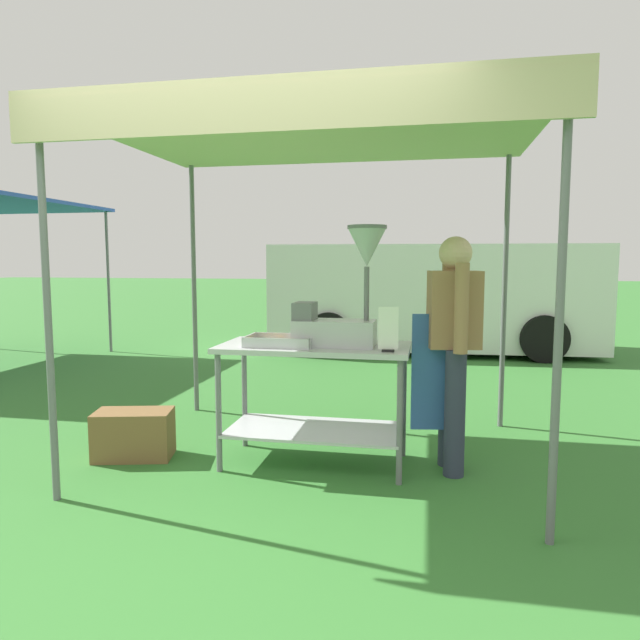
{
  "coord_description": "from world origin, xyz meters",
  "views": [
    {
      "loc": [
        1.05,
        -2.86,
        1.45
      ],
      "look_at": [
        0.27,
        1.2,
        1.01
      ],
      "focal_mm": 31.83,
      "sensor_mm": 36.0,
      "label": 1
    }
  ],
  "objects_px": {
    "vendor": "(452,341)",
    "supply_crate": "(134,434)",
    "donut_tray": "(280,343)",
    "van_white": "(430,296)",
    "stall_canopy": "(317,138)",
    "donut_cart": "(315,377)",
    "menu_sign": "(388,332)",
    "donut_fryer": "(344,301)"
  },
  "relations": [
    {
      "from": "donut_cart",
      "to": "supply_crate",
      "type": "distance_m",
      "value": 1.41
    },
    {
      "from": "donut_fryer",
      "to": "menu_sign",
      "type": "xyz_separation_m",
      "value": [
        0.32,
        -0.18,
        -0.19
      ]
    },
    {
      "from": "donut_cart",
      "to": "van_white",
      "type": "xyz_separation_m",
      "value": [
        0.8,
        5.48,
        0.25
      ]
    },
    {
      "from": "van_white",
      "to": "stall_canopy",
      "type": "bearing_deg",
      "value": -98.42
    },
    {
      "from": "menu_sign",
      "to": "donut_tray",
      "type": "bearing_deg",
      "value": 171.68
    },
    {
      "from": "supply_crate",
      "to": "donut_tray",
      "type": "bearing_deg",
      "value": 2.02
    },
    {
      "from": "donut_cart",
      "to": "donut_tray",
      "type": "distance_m",
      "value": 0.35
    },
    {
      "from": "donut_cart",
      "to": "menu_sign",
      "type": "relative_size",
      "value": 4.54
    },
    {
      "from": "stall_canopy",
      "to": "donut_cart",
      "type": "xyz_separation_m",
      "value": [
        -0.0,
        -0.1,
        -1.67
      ]
    },
    {
      "from": "donut_tray",
      "to": "donut_fryer",
      "type": "distance_m",
      "value": 0.53
    },
    {
      "from": "stall_canopy",
      "to": "donut_cart",
      "type": "distance_m",
      "value": 1.67
    },
    {
      "from": "vendor",
      "to": "van_white",
      "type": "xyz_separation_m",
      "value": [
        -0.15,
        5.43,
        -0.03
      ]
    },
    {
      "from": "vendor",
      "to": "supply_crate",
      "type": "height_order",
      "value": "vendor"
    },
    {
      "from": "supply_crate",
      "to": "menu_sign",
      "type": "bearing_deg",
      "value": -2.2
    },
    {
      "from": "vendor",
      "to": "supply_crate",
      "type": "bearing_deg",
      "value": -175.26
    },
    {
      "from": "donut_tray",
      "to": "donut_fryer",
      "type": "height_order",
      "value": "donut_fryer"
    },
    {
      "from": "stall_canopy",
      "to": "vendor",
      "type": "relative_size",
      "value": 1.89
    },
    {
      "from": "vendor",
      "to": "van_white",
      "type": "relative_size",
      "value": 0.32
    },
    {
      "from": "donut_tray",
      "to": "vendor",
      "type": "relative_size",
      "value": 0.29
    },
    {
      "from": "donut_cart",
      "to": "donut_tray",
      "type": "bearing_deg",
      "value": -155.95
    },
    {
      "from": "donut_tray",
      "to": "van_white",
      "type": "bearing_deg",
      "value": 79.62
    },
    {
      "from": "stall_canopy",
      "to": "supply_crate",
      "type": "distance_m",
      "value": 2.51
    },
    {
      "from": "stall_canopy",
      "to": "donut_tray",
      "type": "height_order",
      "value": "stall_canopy"
    },
    {
      "from": "donut_tray",
      "to": "van_white",
      "type": "xyz_separation_m",
      "value": [
        1.02,
        5.58,
        -0.0
      ]
    },
    {
      "from": "donut_fryer",
      "to": "vendor",
      "type": "distance_m",
      "value": 0.79
    },
    {
      "from": "donut_cart",
      "to": "menu_sign",
      "type": "height_order",
      "value": "menu_sign"
    },
    {
      "from": "stall_canopy",
      "to": "supply_crate",
      "type": "relative_size",
      "value": 5.02
    },
    {
      "from": "donut_tray",
      "to": "van_white",
      "type": "relative_size",
      "value": 0.09
    },
    {
      "from": "stall_canopy",
      "to": "donut_cart",
      "type": "bearing_deg",
      "value": -90.0
    },
    {
      "from": "donut_fryer",
      "to": "van_white",
      "type": "relative_size",
      "value": 0.16
    },
    {
      "from": "supply_crate",
      "to": "stall_canopy",
      "type": "bearing_deg",
      "value": 10.13
    },
    {
      "from": "donut_cart",
      "to": "donut_fryer",
      "type": "xyz_separation_m",
      "value": [
        0.21,
        -0.03,
        0.55
      ]
    },
    {
      "from": "stall_canopy",
      "to": "donut_cart",
      "type": "height_order",
      "value": "stall_canopy"
    },
    {
      "from": "donut_tray",
      "to": "supply_crate",
      "type": "bearing_deg",
      "value": -177.98
    },
    {
      "from": "donut_cart",
      "to": "donut_fryer",
      "type": "height_order",
      "value": "donut_fryer"
    },
    {
      "from": "donut_tray",
      "to": "supply_crate",
      "type": "xyz_separation_m",
      "value": [
        -1.11,
        -0.04,
        -0.71
      ]
    },
    {
      "from": "vendor",
      "to": "van_white",
      "type": "distance_m",
      "value": 5.43
    },
    {
      "from": "stall_canopy",
      "to": "supply_crate",
      "type": "xyz_separation_m",
      "value": [
        -1.33,
        -0.24,
        -2.12
      ]
    },
    {
      "from": "menu_sign",
      "to": "vendor",
      "type": "bearing_deg",
      "value": 32.0
    },
    {
      "from": "donut_fryer",
      "to": "van_white",
      "type": "xyz_separation_m",
      "value": [
        0.58,
        5.5,
        -0.3
      ]
    },
    {
      "from": "donut_tray",
      "to": "donut_fryer",
      "type": "xyz_separation_m",
      "value": [
        0.44,
        0.07,
        0.29
      ]
    },
    {
      "from": "stall_canopy",
      "to": "menu_sign",
      "type": "bearing_deg",
      "value": -30.29
    }
  ]
}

